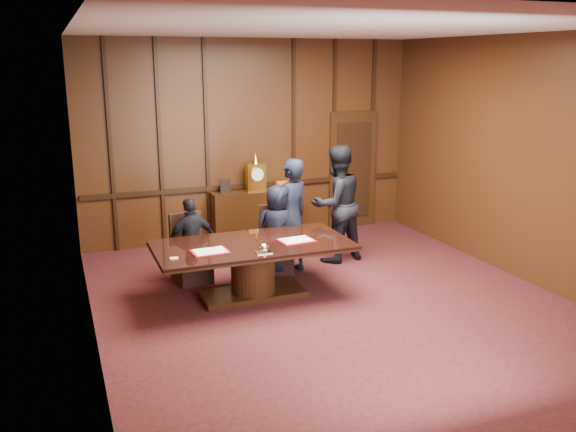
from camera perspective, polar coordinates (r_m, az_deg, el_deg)
The scene contains 13 objects.
room at distance 7.78m, azimuth 4.60°, elevation 3.91°, with size 7.00×7.04×3.50m.
sideboard at distance 10.86m, azimuth -2.99°, elevation 0.28°, with size 1.60×0.45×1.54m.
conference_table at distance 8.23m, azimuth -3.31°, elevation -4.22°, with size 2.62×1.32×0.76m.
folder_left at distance 7.83m, azimuth -7.32°, elevation -3.31°, with size 0.48×0.36×0.02m.
folder_right at distance 8.24m, azimuth 0.77°, elevation -2.28°, with size 0.49×0.37×0.02m.
inkstand at distance 7.72m, azimuth -2.31°, elevation -3.08°, with size 0.20×0.14×0.12m.
notepad at distance 7.63m, azimuth -10.62°, elevation -3.91°, with size 0.10×0.07×0.01m, color #ECEF75.
chair_left at distance 8.94m, azimuth -9.04°, elevation -4.30°, with size 0.55×0.55×0.99m.
chair_right at distance 9.28m, azimuth -1.10°, elevation -3.42°, with size 0.58×0.58×0.99m.
signatory_left at distance 8.77m, azimuth -8.99°, elevation -2.36°, with size 0.74×0.31×1.26m, color black.
signatory_right at distance 9.10m, azimuth -0.99°, elevation -1.25°, with size 0.66×0.43×1.36m, color black.
witness_left at distance 9.07m, azimuth 0.29°, elevation -0.03°, with size 0.64×0.42×1.74m, color black.
witness_right at distance 9.63m, azimuth 4.56°, elevation 1.14°, with size 0.90×0.70×1.86m, color black.
Camera 1 is at (-3.27, -6.75, 3.14)m, focal length 38.00 mm.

